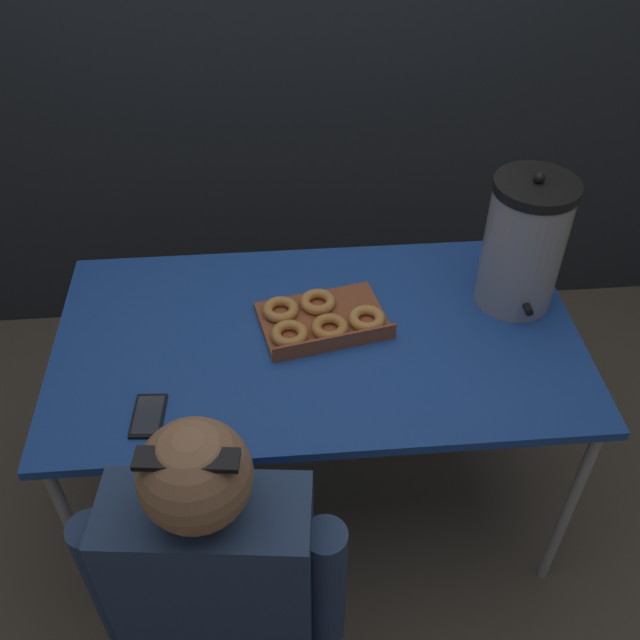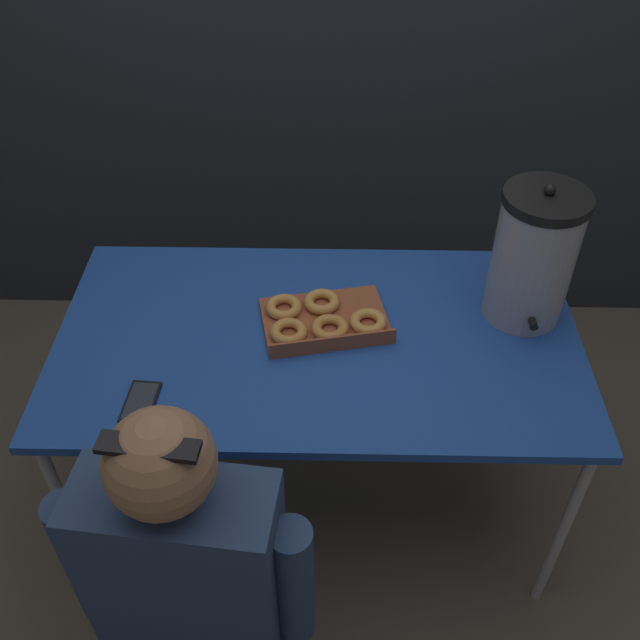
{
  "view_description": "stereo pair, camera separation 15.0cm",
  "coord_description": "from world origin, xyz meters",
  "px_view_note": "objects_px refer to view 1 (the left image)",
  "views": [
    {
      "loc": [
        -0.11,
        -1.47,
        2.16
      ],
      "look_at": [
        0.01,
        0.0,
        0.83
      ],
      "focal_mm": 40.0,
      "sensor_mm": 36.0,
      "label": 1
    },
    {
      "loc": [
        0.04,
        -1.47,
        2.16
      ],
      "look_at": [
        0.01,
        0.0,
        0.83
      ],
      "focal_mm": 40.0,
      "sensor_mm": 36.0,
      "label": 2
    }
  ],
  "objects_px": {
    "cell_phone": "(148,416)",
    "person_seated": "(221,605)",
    "coffee_urn": "(524,244)",
    "donut_box": "(320,320)"
  },
  "relations": [
    {
      "from": "coffee_urn",
      "to": "person_seated",
      "type": "relative_size",
      "value": 0.37
    },
    {
      "from": "donut_box",
      "to": "cell_phone",
      "type": "relative_size",
      "value": 2.72
    },
    {
      "from": "coffee_urn",
      "to": "cell_phone",
      "type": "distance_m",
      "value": 1.13
    },
    {
      "from": "coffee_urn",
      "to": "cell_phone",
      "type": "xyz_separation_m",
      "value": [
        -1.04,
        -0.38,
        -0.2
      ]
    },
    {
      "from": "cell_phone",
      "to": "coffee_urn",
      "type": "bearing_deg",
      "value": 23.94
    },
    {
      "from": "cell_phone",
      "to": "person_seated",
      "type": "bearing_deg",
      "value": -63.31
    },
    {
      "from": "cell_phone",
      "to": "person_seated",
      "type": "height_order",
      "value": "person_seated"
    },
    {
      "from": "coffee_urn",
      "to": "cell_phone",
      "type": "height_order",
      "value": "coffee_urn"
    },
    {
      "from": "cell_phone",
      "to": "person_seated",
      "type": "relative_size",
      "value": 0.12
    },
    {
      "from": "cell_phone",
      "to": "person_seated",
      "type": "distance_m",
      "value": 0.49
    }
  ]
}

